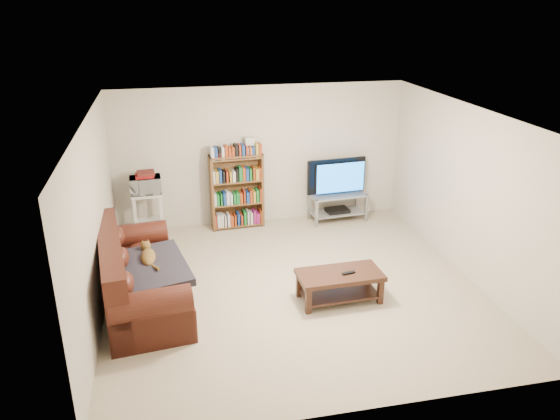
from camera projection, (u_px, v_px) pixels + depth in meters
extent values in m
plane|color=beige|center=(293.00, 287.00, 7.56)|extent=(5.00, 5.00, 0.00)
plane|color=white|center=(295.00, 115.00, 6.69)|extent=(5.00, 5.00, 0.00)
plane|color=silver|center=(260.00, 155.00, 9.40)|extent=(5.00, 0.00, 5.00)
plane|color=silver|center=(359.00, 304.00, 4.85)|extent=(5.00, 0.00, 5.00)
plane|color=silver|center=(94.00, 221.00, 6.64)|extent=(0.00, 5.00, 5.00)
plane|color=silver|center=(468.00, 193.00, 7.61)|extent=(0.00, 5.00, 5.00)
cube|color=#451B11|center=(144.00, 288.00, 7.10)|extent=(1.24, 2.36, 0.43)
cube|color=#451B11|center=(113.00, 273.00, 6.89)|extent=(0.54, 2.27, 0.94)
cube|color=#451B11|center=(153.00, 325.00, 6.19)|extent=(0.95, 0.35, 0.55)
cube|color=#451B11|center=(136.00, 252.00, 7.96)|extent=(0.95, 0.35, 0.55)
cube|color=#292631|center=(151.00, 268.00, 6.87)|extent=(1.08, 1.28, 0.19)
cube|color=#361D13|center=(340.00, 275.00, 7.11)|extent=(1.12, 0.59, 0.06)
cube|color=#361D13|center=(339.00, 293.00, 7.21)|extent=(1.01, 0.53, 0.03)
cube|color=#361D13|center=(308.00, 301.00, 6.88)|extent=(0.07, 0.07, 0.34)
cube|color=#361D13|center=(380.00, 292.00, 7.10)|extent=(0.07, 0.07, 0.34)
cube|color=#361D13|center=(299.00, 285.00, 7.26)|extent=(0.07, 0.07, 0.34)
cube|color=#361D13|center=(368.00, 276.00, 7.49)|extent=(0.07, 0.07, 0.34)
cube|color=black|center=(349.00, 273.00, 7.07)|extent=(0.19, 0.08, 0.02)
cube|color=#999EA3|center=(338.00, 195.00, 9.65)|extent=(1.03, 0.53, 0.03)
cube|color=#999EA3|center=(337.00, 212.00, 9.77)|extent=(0.98, 0.50, 0.02)
cube|color=gray|center=(316.00, 214.00, 9.44)|extent=(0.05, 0.05, 0.50)
cube|color=gray|center=(366.00, 208.00, 9.69)|extent=(0.05, 0.05, 0.50)
cube|color=gray|center=(309.00, 206.00, 9.78)|extent=(0.05, 0.05, 0.50)
cube|color=gray|center=(357.00, 201.00, 10.03)|extent=(0.05, 0.05, 0.50)
imported|color=black|center=(339.00, 177.00, 9.53)|extent=(1.08, 0.23, 0.62)
cube|color=black|center=(337.00, 210.00, 9.76)|extent=(0.42, 0.31, 0.06)
cube|color=brown|center=(212.00, 194.00, 9.21)|extent=(0.06, 0.28, 1.30)
cube|color=brown|center=(261.00, 189.00, 9.43)|extent=(0.06, 0.28, 1.30)
cube|color=brown|center=(236.00, 155.00, 9.09)|extent=(0.92, 0.33, 0.03)
cube|color=maroon|center=(224.00, 153.00, 9.02)|extent=(0.27, 0.22, 0.07)
cube|color=silver|center=(146.00, 194.00, 8.82)|extent=(0.52, 0.39, 0.04)
cube|color=silver|center=(149.00, 221.00, 9.00)|extent=(0.46, 0.35, 0.03)
cube|color=silver|center=(136.00, 221.00, 8.79)|extent=(0.05, 0.05, 0.75)
cube|color=silver|center=(162.00, 219.00, 8.89)|extent=(0.05, 0.05, 0.75)
cube|color=silver|center=(135.00, 215.00, 9.04)|extent=(0.05, 0.05, 0.75)
cube|color=silver|center=(161.00, 213.00, 9.14)|extent=(0.05, 0.05, 0.75)
imported|color=silver|center=(146.00, 185.00, 8.77)|extent=(0.51, 0.36, 0.27)
cube|color=maroon|center=(145.00, 175.00, 8.71)|extent=(0.30, 0.27, 0.05)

